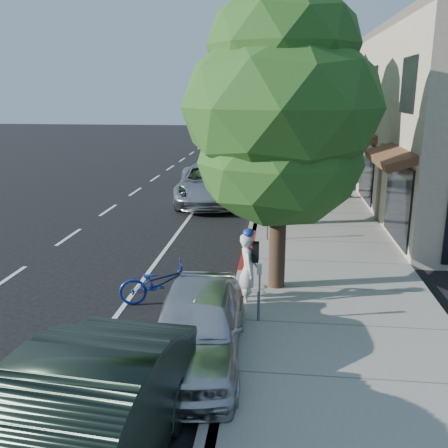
# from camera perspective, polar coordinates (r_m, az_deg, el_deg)

# --- Properties ---
(ground) EXTENTS (120.00, 120.00, 0.00)m
(ground) POSITION_cam_1_polar(r_m,az_deg,el_deg) (14.48, 2.49, -4.51)
(ground) COLOR black
(ground) RESTS_ON ground
(sidewalk) EXTENTS (4.60, 56.00, 0.15)m
(sidewalk) POSITION_cam_1_polar(r_m,az_deg,el_deg) (22.19, 9.92, 2.36)
(sidewalk) COLOR gray
(sidewalk) RESTS_ON ground
(curb) EXTENTS (0.30, 56.00, 0.15)m
(curb) POSITION_cam_1_polar(r_m,az_deg,el_deg) (22.16, 3.97, 2.54)
(curb) COLOR #9E998E
(curb) RESTS_ON ground
(curb_red_segment) EXTENTS (0.32, 4.00, 0.15)m
(curb_red_segment) POSITION_cam_1_polar(r_m,az_deg,el_deg) (15.41, 2.76, -3.01)
(curb_red_segment) COLOR maroon
(curb_red_segment) RESTS_ON ground
(storefront_building) EXTENTS (10.00, 36.00, 7.00)m
(storefront_building) POSITION_cam_1_polar(r_m,az_deg,el_deg) (32.83, 22.29, 11.55)
(storefront_building) COLOR #C0B193
(storefront_building) RESTS_ON ground
(street_tree_0) EXTENTS (4.58, 4.58, 7.15)m
(street_tree_0) POSITION_cam_1_polar(r_m,az_deg,el_deg) (11.64, 6.56, 12.63)
(street_tree_0) COLOR black
(street_tree_0) RESTS_ON ground
(street_tree_1) EXTENTS (4.79, 4.79, 7.25)m
(street_tree_1) POSITION_cam_1_polar(r_m,az_deg,el_deg) (17.63, 6.61, 13.47)
(street_tree_1) COLOR black
(street_tree_1) RESTS_ON ground
(street_tree_2) EXTENTS (4.63, 4.63, 7.79)m
(street_tree_2) POSITION_cam_1_polar(r_m,az_deg,el_deg) (23.63, 6.67, 14.89)
(street_tree_2) COLOR black
(street_tree_2) RESTS_ON ground
(street_tree_3) EXTENTS (5.50, 5.50, 8.55)m
(street_tree_3) POSITION_cam_1_polar(r_m,az_deg,el_deg) (29.63, 6.70, 15.61)
(street_tree_3) COLOR black
(street_tree_3) RESTS_ON ground
(street_tree_4) EXTENTS (4.45, 4.45, 7.28)m
(street_tree_4) POSITION_cam_1_polar(r_m,az_deg,el_deg) (35.63, 6.66, 14.32)
(street_tree_4) COLOR black
(street_tree_4) RESTS_ON ground
(street_tree_5) EXTENTS (4.35, 4.35, 7.17)m
(street_tree_5) POSITION_cam_1_polar(r_m,az_deg,el_deg) (41.63, 6.67, 14.30)
(street_tree_5) COLOR black
(street_tree_5) RESTS_ON ground
(cyclist) EXTENTS (0.50, 0.68, 1.73)m
(cyclist) POSITION_cam_1_polar(r_m,az_deg,el_deg) (11.47, 2.76, -5.26)
(cyclist) COLOR silver
(cyclist) RESTS_ON ground
(bicycle) EXTENTS (1.99, 1.19, 0.99)m
(bicycle) POSITION_cam_1_polar(r_m,az_deg,el_deg) (11.79, -7.35, -6.70)
(bicycle) COLOR navy
(bicycle) RESTS_ON ground
(silver_suv) EXTENTS (3.45, 6.34, 1.68)m
(silver_suv) POSITION_cam_1_polar(r_m,az_deg,el_deg) (22.21, -1.69, 4.62)
(silver_suv) COLOR #AFAFB4
(silver_suv) RESTS_ON ground
(dark_sedan) EXTENTS (1.57, 4.26, 1.39)m
(dark_sedan) POSITION_cam_1_polar(r_m,az_deg,el_deg) (25.55, 2.75, 5.63)
(dark_sedan) COLOR black
(dark_sedan) RESTS_ON ground
(white_pickup) EXTENTS (2.78, 6.19, 1.76)m
(white_pickup) POSITION_cam_1_polar(r_m,az_deg,el_deg) (32.11, 1.49, 7.88)
(white_pickup) COLOR white
(white_pickup) RESTS_ON ground
(dark_suv_far) EXTENTS (2.32, 4.80, 1.58)m
(dark_suv_far) POSITION_cam_1_polar(r_m,az_deg,el_deg) (35.39, 4.19, 8.36)
(dark_suv_far) COLOR black
(dark_suv_far) RESTS_ON ground
(near_car_a) EXTENTS (1.87, 4.25, 1.42)m
(near_car_a) POSITION_cam_1_polar(r_m,az_deg,el_deg) (9.22, -3.11, -11.54)
(near_car_a) COLOR silver
(near_car_a) RESTS_ON ground
(near_car_b) EXTENTS (2.19, 5.35, 1.72)m
(near_car_b) POSITION_cam_1_polar(r_m,az_deg,el_deg) (6.52, -17.49, -23.18)
(near_car_b) COLOR black
(near_car_b) RESTS_ON ground
(pedestrian) EXTENTS (1.08, 1.05, 1.75)m
(pedestrian) POSITION_cam_1_polar(r_m,az_deg,el_deg) (23.17, 13.52, 5.10)
(pedestrian) COLOR black
(pedestrian) RESTS_ON sidewalk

